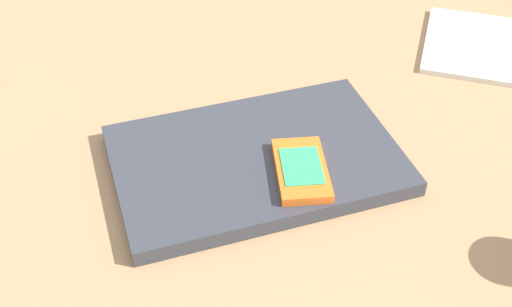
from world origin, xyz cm
name	(u,v)px	position (x,y,z in cm)	size (l,w,h in cm)	color
desk_surface	(200,148)	(0.00, 0.00, 1.50)	(120.00, 80.00, 3.00)	#9E7751
laptop_closed	(256,160)	(7.21, -5.25, 4.02)	(33.79, 22.13, 2.04)	#33353D
cell_phone_on_laptop	(301,170)	(12.37, -8.92, 5.63)	(6.58, 10.85, 1.24)	orange
notepad	(474,45)	(41.03, 21.59, 3.40)	(14.51, 19.23, 0.80)	white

